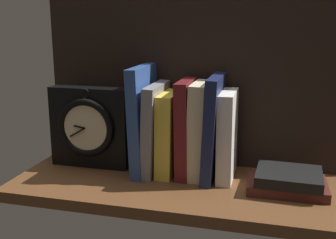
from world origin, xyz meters
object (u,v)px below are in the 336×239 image
Objects in this scene: book_maroon_dawkins at (184,128)px; book_white_catcher at (227,136)px; book_cream_twain at (199,130)px; framed_clock at (91,127)px; book_blue_modern at (143,119)px; book_yellow_seinlanguage at (169,133)px; book_navy_bierce at (213,127)px; book_stack_side at (288,181)px; book_gray_chess at (155,129)px.

book_maroon_dawkins is 1.11× the size of book_white_catcher.
book_maroon_dawkins reaches higher than book_white_catcher.
book_cream_twain is 1.10× the size of framed_clock.
book_blue_modern is 1.31× the size of book_yellow_seinlanguage.
book_cream_twain is 3.39cm from book_navy_bierce.
book_blue_modern is 13.39cm from book_cream_twain.
book_stack_side is (20.10, -4.12, -8.81)cm from book_cream_twain.
framed_clock is (-33.40, -0.13, -0.10)cm from book_white_catcher.
book_stack_side is (30.52, -4.12, -8.43)cm from book_gray_chess.
book_navy_bierce reaches higher than book_maroon_dawkins.
book_stack_side is (27.13, -4.12, -7.50)cm from book_yellow_seinlanguage.
book_maroon_dawkins is 23.43cm from framed_clock.
book_blue_modern is 1.13× the size of book_maroon_dawkins.
book_gray_chess is at bearing 180.00° from book_navy_bierce.
book_stack_side is at bearing -13.76° from book_navy_bierce.
book_navy_bierce is at bearing 0.00° from book_maroon_dawkins.
framed_clock is at bearing -179.76° from book_navy_bierce.
book_blue_modern is 3.52cm from book_gray_chess.
framed_clock reaches higher than book_yellow_seinlanguage.
book_navy_bierce is 19.80cm from book_stack_side.
book_gray_chess is 16.49cm from framed_clock.
book_maroon_dawkins is at bearing -0.00° from book_gray_chess.
book_maroon_dawkins is (3.54, 0.00, 1.50)cm from book_yellow_seinlanguage.
book_navy_bierce is 30.24cm from framed_clock.
book_navy_bierce is (3.29, 0.00, 0.82)cm from book_cream_twain.
book_cream_twain is 6.56cm from book_white_catcher.
book_yellow_seinlanguage is 0.88× the size of book_cream_twain.
book_maroon_dawkins is at bearing 180.00° from book_navy_bierce.
book_yellow_seinlanguage is at bearing 0.37° from framed_clock.
book_yellow_seinlanguage is at bearing 180.00° from book_maroon_dawkins.
book_gray_chess is 1.26× the size of book_stack_side.
book_gray_chess is 10.42cm from book_cream_twain.
book_blue_modern is at bearing 180.00° from book_white_catcher.
book_navy_bierce reaches higher than book_cream_twain.
book_blue_modern is 1.07× the size of book_navy_bierce.
book_stack_side is at bearing -7.03° from book_blue_modern.
book_blue_modern is 13.86cm from framed_clock.
book_yellow_seinlanguage is at bearing 0.00° from book_blue_modern.
framed_clock is (-19.86, -0.13, 0.33)cm from book_yellow_seinlanguage.
book_maroon_dawkins is 6.81cm from book_navy_bierce.
framed_clock is (-23.40, -0.13, -1.17)cm from book_maroon_dawkins.
book_maroon_dawkins reaches higher than book_cream_twain.
book_navy_bierce is at bearing 166.24° from book_stack_side.
book_gray_chess is (2.87, 0.00, -2.03)cm from book_blue_modern.
book_white_catcher is at bearing 0.00° from book_cream_twain.
book_blue_modern is 1.19× the size of book_gray_chess.
book_yellow_seinlanguage is 0.97× the size of framed_clock.
book_gray_chess reaches higher than book_yellow_seinlanguage.
book_cream_twain is 22.33cm from book_stack_side.
book_white_catcher is at bearing 0.22° from framed_clock.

